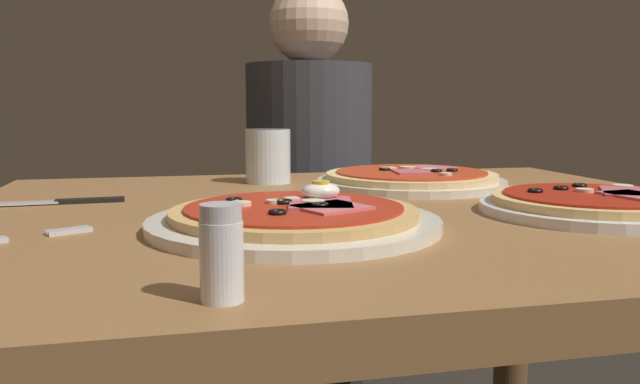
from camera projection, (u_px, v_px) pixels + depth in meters
dining_table at (356, 299)px, 0.85m from camera, size 1.02×0.85×0.75m
pizza_foreground at (295, 218)px, 0.68m from camera, size 0.32×0.32×0.05m
pizza_across_left at (593, 204)px, 0.77m from camera, size 0.27×0.27×0.03m
pizza_across_right at (411, 179)px, 1.04m from camera, size 0.31×0.31×0.03m
water_glass_near at (268, 159)px, 1.08m from camera, size 0.08×0.08×0.09m
knife at (60, 202)px, 0.85m from camera, size 0.20×0.03×0.01m
salt_shaker at (222, 254)px, 0.43m from camera, size 0.03×0.03×0.07m
diner_person at (309, 228)px, 1.65m from camera, size 0.32×0.32×1.18m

